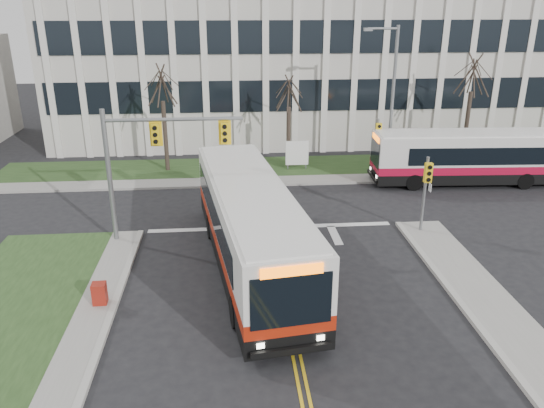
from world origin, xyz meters
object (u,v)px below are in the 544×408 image
Objects in this scene: streetlight at (390,94)px; directory_sign at (297,153)px; bus_main at (251,228)px; newspaper_box_red at (100,295)px; bus_cross at (471,159)px.

directory_sign is (-5.53, 1.30, -4.02)m from streetlight.
bus_main reaches higher than newspaper_box_red.
bus_main is at bearing -51.75° from bus_cross.
directory_sign is 13.88m from bus_main.
bus_cross is 12.41× the size of newspaper_box_red.
newspaper_box_red is (-14.83, -14.74, -4.72)m from streetlight.
streetlight reaches higher than directory_sign.
newspaper_box_red is (-5.65, -2.66, -1.29)m from bus_main.
newspaper_box_red is at bearing -162.65° from bus_main.
streetlight is 15.55m from bus_main.
streetlight is 6.96m from directory_sign.
streetlight reaches higher than bus_cross.
bus_main is 13.96× the size of newspaper_box_red.
bus_cross is at bearing 27.66° from bus_main.
bus_cross is at bearing -18.95° from directory_sign.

